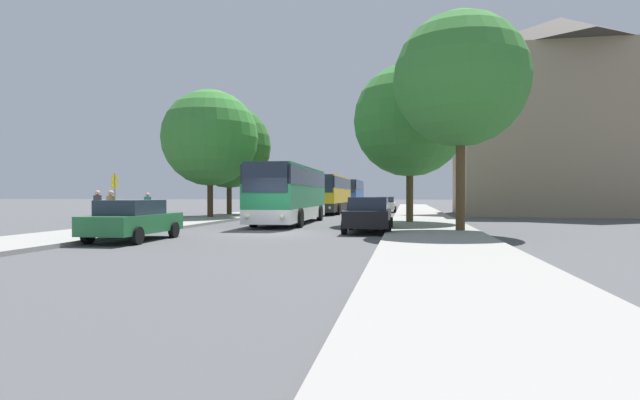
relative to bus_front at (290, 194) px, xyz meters
name	(u,v)px	position (x,y,z in m)	size (l,w,h in m)	color
ground_plane	(270,233)	(0.83, -7.40, -1.75)	(300.00, 300.00, 0.00)	#4C4C4F
sidewalk_left	(123,230)	(-6.17, -7.40, -1.68)	(4.00, 120.00, 0.15)	gray
sidewalk_right	(434,234)	(7.83, -7.40, -1.68)	(4.00, 120.00, 0.15)	gray
building_right_background	(560,116)	(19.27, 15.67, 6.43)	(16.24, 11.29, 16.37)	gray
bus_front	(290,194)	(0.00, 0.00, 0.00)	(2.89, 11.79, 3.28)	silver
bus_middle	(330,194)	(-0.13, 16.30, 0.02)	(2.82, 12.09, 3.32)	#2D2D2D
bus_rear	(350,194)	(0.07, 30.75, 0.05)	(2.83, 10.18, 3.37)	silver
parked_car_left_curb	(133,220)	(-3.21, -11.59, -0.97)	(2.08, 4.55, 1.50)	#236B38
parked_car_right_near	(369,214)	(5.02, -5.90, -0.94)	(2.10, 4.57, 1.58)	black
parked_car_right_far	(385,204)	(4.70, 19.85, -0.98)	(2.14, 4.23, 1.49)	silver
bus_stop_sign	(115,194)	(-6.39, -7.71, -0.05)	(0.08, 0.45, 2.51)	gray
pedestrian_waiting_near	(148,208)	(-6.67, -4.28, -0.78)	(0.36, 0.36, 1.65)	#23232D
pedestrian_waiting_far	(111,211)	(-5.19, -9.88, -0.74)	(0.36, 0.36, 1.72)	#23232D
pedestrian_walking_back	(98,209)	(-7.49, -7.35, -0.72)	(0.36, 0.36, 1.74)	#23232D
tree_left_near	(210,138)	(-6.72, 4.35, 3.87)	(6.64, 6.64, 8.80)	#47331E
tree_left_far	(229,147)	(-7.11, 9.18, 3.75)	(6.57, 6.57, 8.64)	#47331E
tree_right_near	(461,80)	(9.02, -5.99, 4.95)	(5.84, 5.84, 9.49)	#513D23
tree_right_mid	(410,120)	(6.89, 0.44, 4.17)	(6.41, 6.41, 8.99)	#513D23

